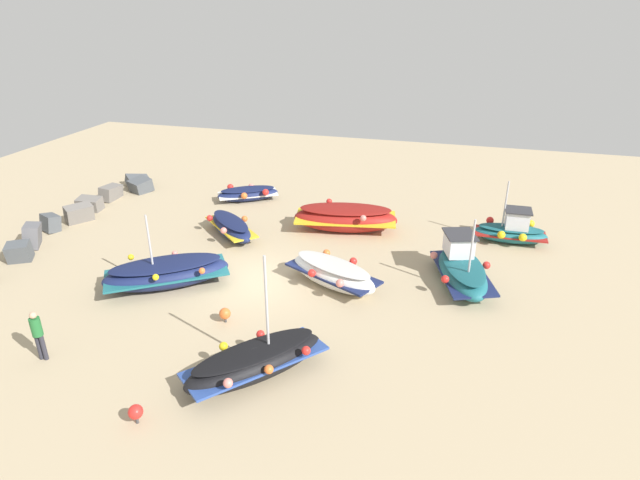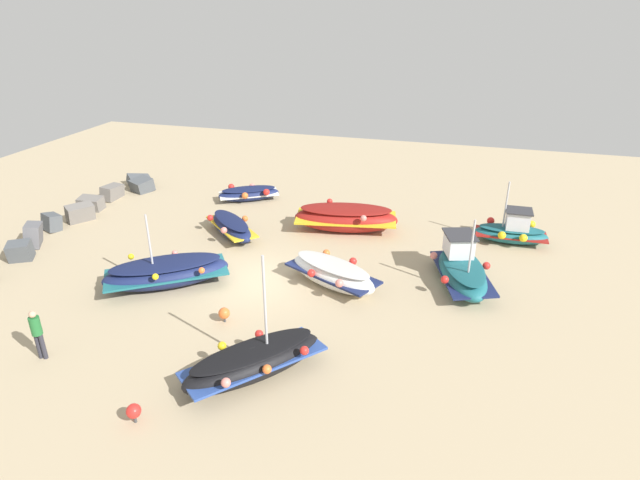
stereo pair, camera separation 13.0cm
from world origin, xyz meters
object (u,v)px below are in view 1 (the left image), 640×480
at_px(fishing_boat_6, 167,273).
at_px(person_walking, 37,332).
at_px(fishing_boat_1, 345,218).
at_px(fishing_boat_3, 256,361).
at_px(fishing_boat_0, 333,273).
at_px(fishing_boat_7, 248,194).
at_px(fishing_boat_2, 231,227).
at_px(fishing_boat_4, 512,231).
at_px(fishing_boat_5, 462,269).
at_px(mooring_buoy_0, 136,412).
at_px(mooring_buoy_1, 225,314).

bearing_deg(fishing_boat_6, person_walking, -138.46).
relative_size(fishing_boat_1, fishing_boat_3, 1.19).
height_order(fishing_boat_0, fishing_boat_3, fishing_boat_3).
bearing_deg(fishing_boat_7, fishing_boat_2, 72.76).
relative_size(fishing_boat_0, fishing_boat_2, 1.20).
distance_m(fishing_boat_1, fishing_boat_4, 7.74).
bearing_deg(fishing_boat_6, fishing_boat_1, 18.13).
distance_m(fishing_boat_4, fishing_boat_7, 13.99).
height_order(fishing_boat_4, fishing_boat_7, fishing_boat_4).
distance_m(fishing_boat_5, mooring_buoy_0, 12.98).
bearing_deg(mooring_buoy_0, fishing_boat_6, 24.16).
height_order(fishing_boat_4, person_walking, fishing_boat_4).
bearing_deg(fishing_boat_1, fishing_boat_5, -44.19).
distance_m(fishing_boat_7, mooring_buoy_1, 12.25).
bearing_deg(mooring_buoy_1, fishing_boat_6, 61.37).
bearing_deg(fishing_boat_7, mooring_buoy_1, 78.46).
height_order(fishing_boat_3, fishing_boat_7, fishing_boat_3).
bearing_deg(fishing_boat_4, fishing_boat_1, -174.37).
height_order(fishing_boat_7, person_walking, person_walking).
bearing_deg(mooring_buoy_0, person_walking, 69.64).
distance_m(fishing_boat_4, fishing_boat_5, 5.08).
bearing_deg(fishing_boat_0, fishing_boat_2, 176.02).
xyz_separation_m(fishing_boat_3, fishing_boat_6, (4.20, 5.41, 0.02)).
bearing_deg(person_walking, fishing_boat_0, 126.65).
bearing_deg(fishing_boat_5, fishing_boat_1, 38.49).
bearing_deg(fishing_boat_3, fishing_boat_2, -110.99).
bearing_deg(person_walking, fishing_boat_6, 160.01).
bearing_deg(fishing_boat_7, person_walking, 57.09).
relative_size(fishing_boat_2, fishing_boat_3, 0.80).
xyz_separation_m(fishing_boat_3, person_walking, (-1.04, 6.73, 0.45)).
xyz_separation_m(person_walking, mooring_buoy_0, (-1.63, -4.40, -0.62)).
height_order(fishing_boat_1, fishing_boat_3, fishing_boat_3).
bearing_deg(mooring_buoy_1, fishing_boat_5, -56.67).
xyz_separation_m(fishing_boat_4, fishing_boat_7, (1.83, 13.87, -0.14)).
bearing_deg(fishing_boat_2, fishing_boat_7, -34.51).
bearing_deg(mooring_buoy_0, fishing_boat_1, -9.79).
distance_m(fishing_boat_1, fishing_boat_5, 6.78).
bearing_deg(fishing_boat_1, mooring_buoy_1, -113.67).
bearing_deg(fishing_boat_6, fishing_boat_4, -3.24).
distance_m(fishing_boat_1, fishing_boat_3, 11.36).
relative_size(fishing_boat_5, mooring_buoy_0, 7.65).
height_order(fishing_boat_2, mooring_buoy_0, fishing_boat_2).
distance_m(fishing_boat_2, fishing_boat_7, 4.84).
xyz_separation_m(fishing_boat_4, mooring_buoy_1, (-9.76, 9.90, -0.20)).
relative_size(fishing_boat_4, fishing_boat_7, 0.94).
height_order(fishing_boat_5, fishing_boat_6, same).
height_order(fishing_boat_3, mooring_buoy_1, fishing_boat_3).
bearing_deg(fishing_boat_3, fishing_boat_1, -139.69).
xyz_separation_m(fishing_boat_3, mooring_buoy_0, (-2.67, 2.33, -0.17)).
bearing_deg(person_walking, fishing_boat_4, 126.41).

